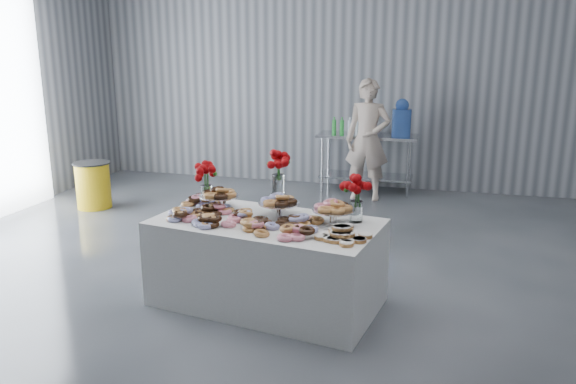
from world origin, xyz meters
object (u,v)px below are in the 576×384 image
at_px(prep_table, 367,153).
at_px(person, 368,140).
at_px(water_jug, 402,119).
at_px(trash_barrel, 93,185).
at_px(display_table, 267,262).

height_order(prep_table, person, person).
bearing_deg(prep_table, water_jug, -0.00).
distance_m(prep_table, person, 0.49).
bearing_deg(person, trash_barrel, -155.14).
relative_size(display_table, water_jug, 3.43).
height_order(person, trash_barrel, person).
relative_size(person, trash_barrel, 2.74).
relative_size(water_jug, trash_barrel, 0.86).
distance_m(display_table, water_jug, 4.32).
relative_size(display_table, trash_barrel, 2.94).
bearing_deg(trash_barrel, person, 22.51).
bearing_deg(display_table, trash_barrel, 145.16).
bearing_deg(display_table, water_jug, 79.11).
xyz_separation_m(person, trash_barrel, (-3.61, -1.50, -0.56)).
height_order(water_jug, person, person).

